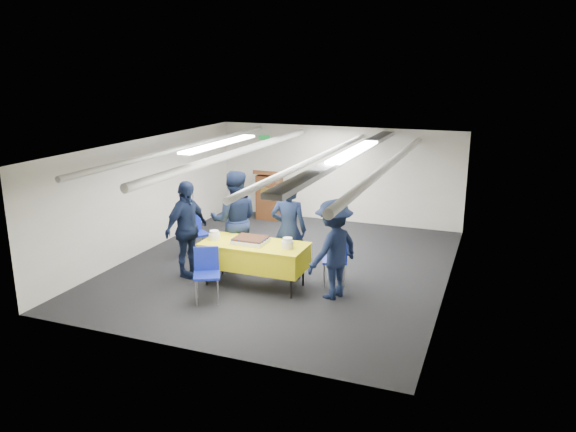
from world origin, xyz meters
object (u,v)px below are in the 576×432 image
(sailor_c, at_px, (187,229))
(sheet_cake, at_px, (250,240))
(sailor_d, at_px, (333,249))
(chair_left, at_px, (195,229))
(serving_table, at_px, (254,255))
(sailor_b, at_px, (235,220))
(chair_right, at_px, (339,256))
(sailor_a, at_px, (289,230))
(chair_near, at_px, (207,269))
(podium, at_px, (269,194))

(sailor_c, bearing_deg, sheet_cake, -80.05)
(sailor_d, bearing_deg, chair_left, -83.76)
(serving_table, bearing_deg, sailor_b, 136.13)
(serving_table, relative_size, chair_right, 2.08)
(sailor_a, bearing_deg, chair_near, 48.46)
(sheet_cake, bearing_deg, serving_table, 1.08)
(chair_right, bearing_deg, serving_table, -156.99)
(serving_table, height_order, sailor_b, sailor_b)
(serving_table, distance_m, sailor_a, 0.78)
(sheet_cake, bearing_deg, sailor_a, 51.63)
(sailor_a, height_order, sailor_b, sailor_b)
(serving_table, xyz_separation_m, chair_right, (1.35, 0.57, -0.03))
(chair_near, distance_m, sailor_b, 1.57)
(podium, xyz_separation_m, chair_near, (1.01, -4.97, -0.08))
(sheet_cake, height_order, chair_near, chair_near)
(sheet_cake, bearing_deg, chair_near, -116.38)
(chair_near, bearing_deg, sheet_cake, 63.62)
(sailor_c, distance_m, sailor_d, 2.73)
(sailor_b, bearing_deg, chair_near, 74.33)
(podium, relative_size, chair_left, 1.44)
(podium, xyz_separation_m, sailor_d, (2.88, -4.13, 0.21))
(podium, distance_m, sailor_b, 3.57)
(sheet_cake, height_order, chair_right, chair_right)
(podium, distance_m, chair_near, 5.07)
(podium, distance_m, chair_left, 3.09)
(sailor_d, bearing_deg, sailor_a, -95.29)
(podium, bearing_deg, sailor_b, -77.40)
(sailor_a, bearing_deg, chair_left, -22.15)
(podium, bearing_deg, sailor_a, -62.08)
(podium, relative_size, sailor_c, 0.72)
(podium, height_order, sailor_d, sailor_d)
(chair_near, xyz_separation_m, sailor_c, (-0.85, 0.83, 0.34))
(chair_left, relative_size, sailor_a, 0.49)
(chair_left, xyz_separation_m, sailor_a, (2.21, -0.49, 0.35))
(chair_near, relative_size, sailor_a, 0.49)
(chair_left, bearing_deg, sailor_a, -12.42)
(chair_right, distance_m, sailor_b, 2.10)
(sailor_d, bearing_deg, serving_table, -64.64)
(sailor_b, bearing_deg, sailor_d, 138.06)
(sailor_b, relative_size, sailor_c, 1.06)
(podium, relative_size, sailor_d, 0.76)
(chair_near, xyz_separation_m, chair_left, (-1.33, 1.90, 0.00))
(chair_near, distance_m, sailor_a, 1.70)
(sailor_b, relative_size, sailor_d, 1.13)
(sheet_cake, xyz_separation_m, sailor_b, (-0.64, 0.68, 0.11))
(serving_table, xyz_separation_m, sheet_cake, (-0.07, -0.00, 0.26))
(sheet_cake, xyz_separation_m, chair_left, (-1.74, 1.08, -0.29))
(sailor_a, bearing_deg, sheet_cake, 41.90)
(sailor_c, bearing_deg, chair_near, -123.74)
(sailor_d, bearing_deg, sheet_cake, -64.63)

